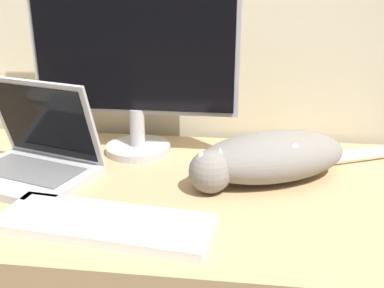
{
  "coord_description": "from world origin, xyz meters",
  "views": [
    {
      "loc": [
        0.28,
        -0.59,
        1.2
      ],
      "look_at": [
        0.17,
        0.3,
        0.86
      ],
      "focal_mm": 42.0,
      "sensor_mm": 36.0,
      "label": 1
    }
  ],
  "objects_px": {
    "laptop": "(33,158)",
    "external_keyboard": "(105,223)",
    "cat": "(269,156)",
    "monitor": "(134,43)"
  },
  "relations": [
    {
      "from": "laptop",
      "to": "external_keyboard",
      "type": "distance_m",
      "value": 0.32
    },
    {
      "from": "external_keyboard",
      "to": "cat",
      "type": "relative_size",
      "value": 0.83
    },
    {
      "from": "external_keyboard",
      "to": "cat",
      "type": "distance_m",
      "value": 0.42
    },
    {
      "from": "monitor",
      "to": "cat",
      "type": "distance_m",
      "value": 0.45
    },
    {
      "from": "laptop",
      "to": "external_keyboard",
      "type": "relative_size",
      "value": 0.81
    },
    {
      "from": "monitor",
      "to": "laptop",
      "type": "relative_size",
      "value": 1.57
    },
    {
      "from": "external_keyboard",
      "to": "cat",
      "type": "bearing_deg",
      "value": 46.22
    },
    {
      "from": "cat",
      "to": "external_keyboard",
      "type": "bearing_deg",
      "value": -164.64
    },
    {
      "from": "laptop",
      "to": "external_keyboard",
      "type": "bearing_deg",
      "value": -24.13
    },
    {
      "from": "laptop",
      "to": "cat",
      "type": "bearing_deg",
      "value": 22.41
    }
  ]
}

